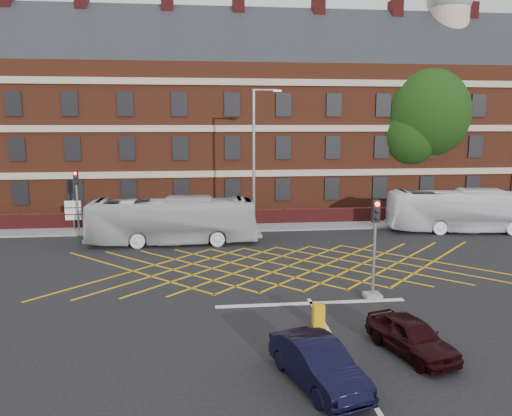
{
  "coord_description": "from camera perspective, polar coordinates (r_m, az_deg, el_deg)",
  "views": [
    {
      "loc": [
        -4.5,
        -22.95,
        7.45
      ],
      "look_at": [
        -1.76,
        1.5,
        3.22
      ],
      "focal_mm": 35.0,
      "sensor_mm": 36.0,
      "label": 1
    }
  ],
  "objects": [
    {
      "name": "utility_cabinet",
      "position": [
        18.93,
        7.15,
        -12.09
      ],
      "size": [
        0.41,
        0.39,
        0.86
      ],
      "primitive_type": "cube",
      "color": "gold",
      "rests_on": "ground"
    },
    {
      "name": "bus_left",
      "position": [
        31.31,
        -9.54,
        -1.44
      ],
      "size": [
        10.46,
        2.59,
        2.9
      ],
      "primitive_type": "imported",
      "rotation": [
        0.0,
        0.0,
        1.56
      ],
      "color": "#B8B8BC",
      "rests_on": "ground"
    },
    {
      "name": "traffic_light_far",
      "position": [
        35.66,
        -19.71,
        -0.0
      ],
      "size": [
        0.7,
        0.7,
        4.27
      ],
      "color": "slate",
      "rests_on": "ground"
    },
    {
      "name": "direction_signs",
      "position": [
        36.74,
        -20.17,
        -0.37
      ],
      "size": [
        1.1,
        0.16,
        2.2
      ],
      "color": "gray",
      "rests_on": "ground"
    },
    {
      "name": "bus_right",
      "position": [
        37.16,
        22.85,
        -0.29
      ],
      "size": [
        10.79,
        4.03,
        2.94
      ],
      "primitive_type": "imported",
      "rotation": [
        0.0,
        0.0,
        1.42
      ],
      "color": "white",
      "rests_on": "ground"
    },
    {
      "name": "car_maroon",
      "position": [
        17.48,
        17.33,
        -13.77
      ],
      "size": [
        2.36,
        3.81,
        1.21
      ],
      "primitive_type": "imported",
      "rotation": [
        0.0,
        0.0,
        0.28
      ],
      "color": "black",
      "rests_on": "ground"
    },
    {
      "name": "centre_line",
      "position": [
        15.6,
        11.86,
        -18.97
      ],
      "size": [
        0.15,
        14.0,
        0.02
      ],
      "primitive_type": "cube",
      "color": "silver",
      "rests_on": "ground"
    },
    {
      "name": "deciduous_tree",
      "position": [
        44.98,
        18.21,
        9.51
      ],
      "size": [
        8.24,
        8.16,
        12.3
      ],
      "color": "black",
      "rests_on": "ground"
    },
    {
      "name": "ground",
      "position": [
        24.54,
        4.53,
        -7.96
      ],
      "size": [
        120.0,
        120.0,
        0.0
      ],
      "primitive_type": "plane",
      "color": "black",
      "rests_on": "ground"
    },
    {
      "name": "far_pavement",
      "position": [
        36.0,
        0.93,
        -2.1
      ],
      "size": [
        60.0,
        3.0,
        0.12
      ],
      "primitive_type": "cube",
      "color": "slate",
      "rests_on": "ground"
    },
    {
      "name": "traffic_light_near",
      "position": [
        21.82,
        13.33,
        -5.62
      ],
      "size": [
        0.7,
        0.7,
        4.27
      ],
      "color": "slate",
      "rests_on": "ground"
    },
    {
      "name": "stop_line",
      "position": [
        21.3,
        6.33,
        -10.76
      ],
      "size": [
        8.0,
        0.3,
        0.02
      ],
      "primitive_type": "cube",
      "color": "silver",
      "rests_on": "ground"
    },
    {
      "name": "boundary_wall",
      "position": [
        36.88,
        0.73,
        -1.04
      ],
      "size": [
        56.0,
        0.5,
        1.1
      ],
      "primitive_type": "cube",
      "color": "#511516",
      "rests_on": "ground"
    },
    {
      "name": "victorian_building",
      "position": [
        45.2,
        -0.36,
        10.23
      ],
      "size": [
        51.0,
        12.17,
        20.4
      ],
      "color": "#602918",
      "rests_on": "ground"
    },
    {
      "name": "street_lamp",
      "position": [
        32.47,
        -0.14,
        2.46
      ],
      "size": [
        2.25,
        1.0,
        9.54
      ],
      "color": "slate",
      "rests_on": "ground"
    },
    {
      "name": "car_navy",
      "position": [
        15.05,
        7.1,
        -17.22
      ],
      "size": [
        2.44,
        4.14,
        1.29
      ],
      "primitive_type": "imported",
      "rotation": [
        0.0,
        0.0,
        0.29
      ],
      "color": "black",
      "rests_on": "ground"
    },
    {
      "name": "box_junction_hatching",
      "position": [
        26.42,
        3.71,
        -6.63
      ],
      "size": [
        8.22,
        8.22,
        0.02
      ],
      "primitive_type": "cube",
      "rotation": [
        0.0,
        0.0,
        0.79
      ],
      "color": "#CC990C",
      "rests_on": "ground"
    }
  ]
}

